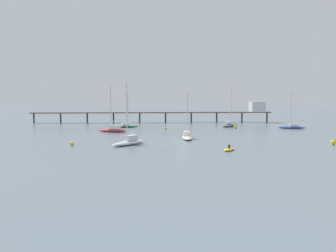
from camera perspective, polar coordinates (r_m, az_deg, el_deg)
name	(u,v)px	position (r m, az deg, el deg)	size (l,w,h in m)	color
ground_plane	(182,141)	(71.22, 2.16, -2.33)	(400.00, 400.00, 0.00)	slate
pier	(203,110)	(119.01, 5.59, 2.52)	(77.46, 11.29, 6.84)	brown
sailboat_red	(113,129)	(88.58, -8.66, -0.45)	(7.49, 4.68, 11.11)	red
sailboat_green	(126,125)	(100.78, -6.54, 0.11)	(7.15, 3.50, 9.70)	#287F4C
sailboat_gray	(230,124)	(103.60, 9.66, 0.29)	(7.07, 6.07, 11.48)	gray
sailboat_blue	(292,126)	(101.95, 18.94, -0.03)	(7.25, 3.79, 9.80)	#2D4CB7
sailboat_white	(129,141)	(65.54, -6.15, -2.33)	(7.08, 6.91, 11.09)	white
sailboat_cream	(187,136)	(74.07, 3.04, -1.54)	(3.25, 7.58, 9.59)	beige
dinghy_yellow	(229,149)	(59.60, 9.57, -3.62)	(2.94, 3.15, 1.14)	yellow
mooring_buoy_far	(72,144)	(66.58, -14.87, -2.70)	(0.69, 0.69, 0.69)	yellow
mooring_buoy_near	(236,127)	(98.59, 10.57, -0.14)	(0.87, 0.87, 0.87)	yellow
mooring_buoy_inner	(333,142)	(71.87, 24.53, -2.35)	(0.89, 0.89, 0.89)	yellow
mooring_buoy_mid	(165,128)	(94.38, -0.41, -0.37)	(0.58, 0.58, 0.58)	yellow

